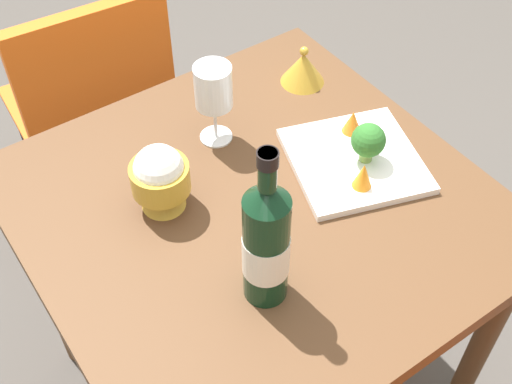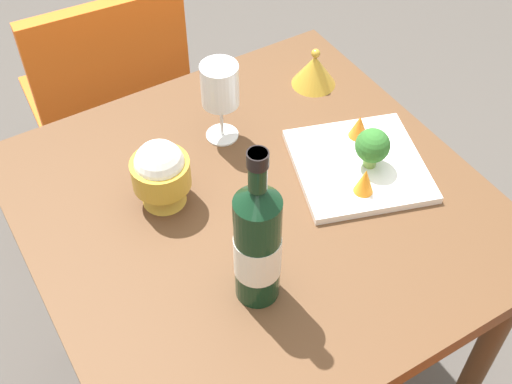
% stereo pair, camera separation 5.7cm
% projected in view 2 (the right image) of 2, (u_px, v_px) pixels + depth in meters
% --- Properties ---
extents(ground_plane, '(8.00, 8.00, 0.00)m').
position_uv_depth(ground_plane, '(256.00, 382.00, 1.82)').
color(ground_plane, '#4C4742').
extents(dining_table, '(0.84, 0.84, 0.74)m').
position_uv_depth(dining_table, '(256.00, 233.00, 1.34)').
color(dining_table, brown).
rests_on(dining_table, ground_plane).
extents(chair_by_wall, '(0.43, 0.43, 0.85)m').
position_uv_depth(chair_by_wall, '(110.00, 95.00, 1.82)').
color(chair_by_wall, orange).
rests_on(chair_by_wall, ground_plane).
extents(wine_bottle, '(0.08, 0.08, 0.33)m').
position_uv_depth(wine_bottle, '(257.00, 244.00, 1.04)').
color(wine_bottle, black).
rests_on(wine_bottle, dining_table).
extents(wine_glass, '(0.08, 0.08, 0.18)m').
position_uv_depth(wine_glass, '(220.00, 87.00, 1.30)').
color(wine_glass, white).
rests_on(wine_glass, dining_table).
extents(rice_bowl, '(0.11, 0.11, 0.14)m').
position_uv_depth(rice_bowl, '(161.00, 173.00, 1.22)').
color(rice_bowl, gold).
rests_on(rice_bowl, dining_table).
extents(rice_bowl_lid, '(0.10, 0.10, 0.09)m').
position_uv_depth(rice_bowl_lid, '(314.00, 70.00, 1.49)').
color(rice_bowl_lid, gold).
rests_on(rice_bowl_lid, dining_table).
extents(serving_plate, '(0.32, 0.32, 0.02)m').
position_uv_depth(serving_plate, '(359.00, 165.00, 1.33)').
color(serving_plate, white).
rests_on(serving_plate, dining_table).
extents(broccoli_floret, '(0.07, 0.07, 0.09)m').
position_uv_depth(broccoli_floret, '(372.00, 146.00, 1.28)').
color(broccoli_floret, '#729E4C').
rests_on(broccoli_floret, serving_plate).
extents(carrot_garnish_left, '(0.04, 0.04, 0.06)m').
position_uv_depth(carrot_garnish_left, '(365.00, 181.00, 1.25)').
color(carrot_garnish_left, orange).
rests_on(carrot_garnish_left, serving_plate).
extents(carrot_garnish_right, '(0.04, 0.04, 0.05)m').
position_uv_depth(carrot_garnish_right, '(359.00, 126.00, 1.36)').
color(carrot_garnish_right, orange).
rests_on(carrot_garnish_right, serving_plate).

